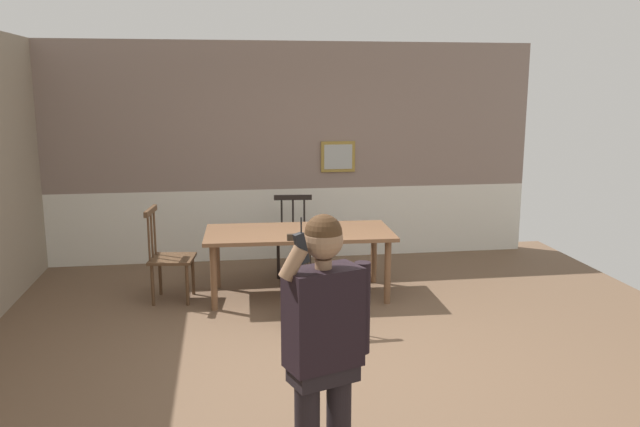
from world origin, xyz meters
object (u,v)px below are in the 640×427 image
object	(u,v)px
person_figure	(324,340)
dining_table	(299,238)
chair_near_window	(169,256)
chair_at_table_head	(293,236)
chair_by_doorway	(307,278)

from	to	relation	value
person_figure	dining_table	bearing A→B (deg)	-114.53
chair_near_window	chair_at_table_head	xyz separation A→B (m)	(1.43, 0.80, -0.01)
dining_table	chair_near_window	bearing A→B (deg)	177.71
dining_table	person_figure	world-z (taller)	person_figure
chair_by_doorway	person_figure	xyz separation A→B (m)	(-0.25, -2.65, 0.46)
person_figure	chair_by_doorway	bearing A→B (deg)	-115.36
dining_table	chair_at_table_head	size ratio (longest dim) A/B	2.16
dining_table	chair_at_table_head	xyz separation A→B (m)	(0.03, 0.86, -0.18)
chair_by_doorway	person_figure	size ratio (longest dim) A/B	0.58
chair_by_doorway	chair_at_table_head	distance (m)	1.72
chair_by_doorway	person_figure	distance (m)	2.70
chair_near_window	chair_by_doorway	bearing A→B (deg)	63.35
chair_near_window	dining_table	bearing A→B (deg)	94.87
person_figure	chair_near_window	bearing A→B (deg)	-92.63
dining_table	chair_by_doorway	world-z (taller)	chair_by_doorway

